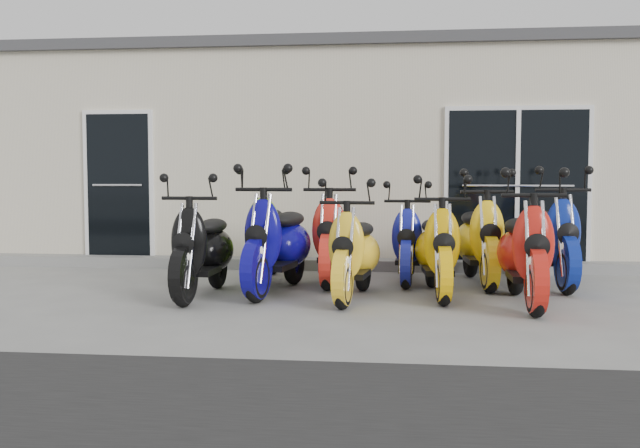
# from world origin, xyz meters

# --- Properties ---
(ground) EXTENTS (80.00, 80.00, 0.00)m
(ground) POSITION_xyz_m (0.00, 0.00, 0.00)
(ground) COLOR gray
(ground) RESTS_ON ground
(building) EXTENTS (14.00, 6.00, 3.20)m
(building) POSITION_xyz_m (0.00, 5.20, 1.60)
(building) COLOR beige
(building) RESTS_ON ground
(roof_cap) EXTENTS (14.20, 6.20, 0.16)m
(roof_cap) POSITION_xyz_m (0.00, 5.20, 3.28)
(roof_cap) COLOR #3F3F42
(roof_cap) RESTS_ON building
(front_step) EXTENTS (14.00, 0.40, 0.15)m
(front_step) POSITION_xyz_m (0.00, 2.02, 0.07)
(front_step) COLOR gray
(front_step) RESTS_ON ground
(door_left) EXTENTS (1.07, 0.08, 2.22)m
(door_left) POSITION_xyz_m (-3.20, 2.17, 1.26)
(door_left) COLOR black
(door_left) RESTS_ON front_step
(door_right) EXTENTS (2.02, 0.08, 2.22)m
(door_right) POSITION_xyz_m (2.60, 2.17, 1.26)
(door_right) COLOR black
(door_right) RESTS_ON front_step
(scooter_front_black) EXTENTS (0.73, 1.88, 1.37)m
(scooter_front_black) POSITION_xyz_m (-1.20, -0.42, 0.69)
(scooter_front_black) COLOR black
(scooter_front_black) RESTS_ON ground
(scooter_front_blue) EXTENTS (1.03, 2.09, 1.48)m
(scooter_front_blue) POSITION_xyz_m (-0.41, -0.06, 0.74)
(scooter_front_blue) COLOR #0C077B
(scooter_front_blue) RESTS_ON ground
(scooter_front_orange_a) EXTENTS (0.87, 1.86, 1.32)m
(scooter_front_orange_a) POSITION_xyz_m (0.49, -0.39, 0.66)
(scooter_front_orange_a) COLOR yellow
(scooter_front_orange_a) RESTS_ON ground
(scooter_front_orange_b) EXTENTS (0.77, 1.87, 1.36)m
(scooter_front_orange_b) POSITION_xyz_m (1.39, -0.07, 0.68)
(scooter_front_orange_b) COLOR #EEB106
(scooter_front_orange_b) RESTS_ON ground
(scooter_front_red) EXTENTS (0.71, 1.94, 1.43)m
(scooter_front_red) POSITION_xyz_m (2.27, -0.53, 0.72)
(scooter_front_red) COLOR red
(scooter_front_red) RESTS_ON ground
(scooter_back_green) EXTENTS (0.86, 2.02, 1.46)m
(scooter_back_green) POSITION_xyz_m (-0.69, 0.81, 0.73)
(scooter_back_green) COLOR #60B309
(scooter_back_green) RESTS_ON ground
(scooter_back_red) EXTENTS (0.74, 1.98, 1.46)m
(scooter_back_red) POSITION_xyz_m (0.15, 0.81, 0.73)
(scooter_back_red) COLOR red
(scooter_back_red) RESTS_ON ground
(scooter_back_blue) EXTENTS (0.72, 1.77, 1.28)m
(scooter_back_blue) POSITION_xyz_m (1.08, 0.93, 0.64)
(scooter_back_blue) COLOR #151B94
(scooter_back_blue) RESTS_ON ground
(scooter_back_yellow) EXTENTS (0.85, 1.99, 1.43)m
(scooter_back_yellow) POSITION_xyz_m (1.95, 0.83, 0.72)
(scooter_back_yellow) COLOR yellow
(scooter_back_yellow) RESTS_ON ground
(scooter_back_extra) EXTENTS (0.86, 2.02, 1.46)m
(scooter_back_extra) POSITION_xyz_m (2.80, 0.81, 0.73)
(scooter_back_extra) COLOR navy
(scooter_back_extra) RESTS_ON ground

